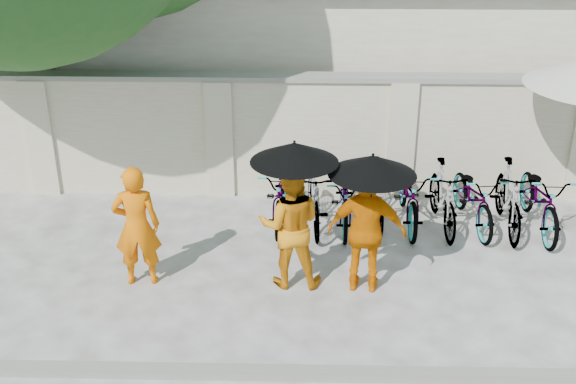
{
  "coord_description": "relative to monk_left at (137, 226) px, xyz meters",
  "views": [
    {
      "loc": [
        0.4,
        -8.1,
        5.27
      ],
      "look_at": [
        0.19,
        0.83,
        1.1
      ],
      "focal_mm": 45.0,
      "sensor_mm": 36.0,
      "label": 1
    }
  ],
  "objects": [
    {
      "name": "parasol_center",
      "position": [
        2.08,
        -0.05,
        1.09
      ],
      "size": [
        1.12,
        1.12,
        1.08
      ],
      "color": "black",
      "rests_on": "ground"
    },
    {
      "name": "bike_7",
      "position": [
        5.33,
        1.66,
        -0.32
      ],
      "size": [
        0.6,
        1.8,
        1.07
      ],
      "primitive_type": "imported",
      "rotation": [
        0.0,
        0.0,
        -0.05
      ],
      "color": "#A4A4A4",
      "rests_on": "ground"
    },
    {
      "name": "bike_5",
      "position": [
        4.34,
        1.69,
        -0.33
      ],
      "size": [
        0.57,
        1.75,
        1.04
      ],
      "primitive_type": "imported",
      "rotation": [
        0.0,
        0.0,
        0.05
      ],
      "color": "#A4A4A4",
      "rests_on": "ground"
    },
    {
      "name": "bike_3",
      "position": [
        3.34,
        1.86,
        -0.36
      ],
      "size": [
        0.5,
        1.65,
        0.99
      ],
      "primitive_type": "imported",
      "rotation": [
        0.0,
        0.0,
        0.02
      ],
      "color": "#A4A4A4",
      "rests_on": "ground"
    },
    {
      "name": "monk_center",
      "position": [
        2.03,
        0.03,
        0.02
      ],
      "size": [
        0.86,
        0.68,
        1.75
      ],
      "primitive_type": "imported",
      "rotation": [
        0.0,
        0.0,
        3.12
      ],
      "color": "orange",
      "rests_on": "ground"
    },
    {
      "name": "parasol_right",
      "position": [
        3.04,
        -0.18,
        0.98
      ],
      "size": [
        1.11,
        1.11,
        0.98
      ],
      "color": "black",
      "rests_on": "ground"
    },
    {
      "name": "bike_1",
      "position": [
        2.35,
        1.67,
        -0.35
      ],
      "size": [
        0.6,
        1.71,
        1.01
      ],
      "primitive_type": "imported",
      "rotation": [
        0.0,
        0.0,
        0.08
      ],
      "color": "#A4A4A4",
      "rests_on": "ground"
    },
    {
      "name": "bike_8",
      "position": [
        5.82,
        1.69,
        -0.34
      ],
      "size": [
        0.7,
        1.95,
        1.02
      ],
      "primitive_type": "imported",
      "rotation": [
        0.0,
        0.0,
        -0.01
      ],
      "color": "#A4A4A4",
      "rests_on": "ground"
    },
    {
      "name": "monk_right",
      "position": [
        3.02,
        -0.1,
        0.01
      ],
      "size": [
        1.06,
        0.56,
        1.73
      ],
      "primitive_type": "imported",
      "rotation": [
        0.0,
        0.0,
        3.0
      ],
      "color": "#DA6D02",
      "rests_on": "ground"
    },
    {
      "name": "bike_4",
      "position": [
        3.84,
        1.84,
        -0.35
      ],
      "size": [
        0.67,
        1.92,
        1.01
      ],
      "primitive_type": "imported",
      "rotation": [
        0.0,
        0.0,
        -0.0
      ],
      "color": "#A4A4A4",
      "rests_on": "ground"
    },
    {
      "name": "bike_6",
      "position": [
        4.83,
        1.79,
        -0.37
      ],
      "size": [
        0.84,
        1.87,
        0.95
      ],
      "primitive_type": "imported",
      "rotation": [
        0.0,
        0.0,
        0.12
      ],
      "color": "#A4A4A4",
      "rests_on": "ground"
    },
    {
      "name": "bike_2",
      "position": [
        2.85,
        1.72,
        -0.4
      ],
      "size": [
        0.64,
        1.73,
        0.9
      ],
      "primitive_type": "imported",
      "rotation": [
        0.0,
        0.0,
        -0.02
      ],
      "color": "#A4A4A4",
      "rests_on": "ground"
    },
    {
      "name": "building_behind",
      "position": [
        3.79,
        6.75,
        0.75
      ],
      "size": [
        14.0,
        6.0,
        3.2
      ],
      "primitive_type": "cube",
      "color": "silver",
      "rests_on": "ground"
    },
    {
      "name": "bike_0",
      "position": [
        1.86,
        1.85,
        -0.36
      ],
      "size": [
        0.71,
        1.89,
        0.98
      ],
      "primitive_type": "imported",
      "rotation": [
        0.0,
        0.0,
        -0.03
      ],
      "color": "#A4A4A4",
      "rests_on": "ground"
    },
    {
      "name": "ground",
      "position": [
        1.79,
        -0.25,
        -0.85
      ],
      "size": [
        80.0,
        80.0,
        0.0
      ],
      "primitive_type": "plane",
      "color": "silver"
    },
    {
      "name": "monk_left",
      "position": [
        0.0,
        0.0,
        0.0
      ],
      "size": [
        0.66,
        0.48,
        1.7
      ],
      "primitive_type": "imported",
      "rotation": [
        0.0,
        0.0,
        3.26
      ],
      "color": "orange",
      "rests_on": "ground"
    },
    {
      "name": "kerb",
      "position": [
        1.79,
        -1.95,
        -0.79
      ],
      "size": [
        40.0,
        0.16,
        0.12
      ],
      "primitive_type": "cube",
      "color": "gray",
      "rests_on": "ground"
    },
    {
      "name": "compound_wall",
      "position": [
        2.79,
        2.95,
        0.15
      ],
      "size": [
        20.0,
        0.3,
        2.0
      ],
      "primitive_type": "cube",
      "color": "beige",
      "rests_on": "ground"
    }
  ]
}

